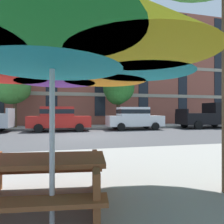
# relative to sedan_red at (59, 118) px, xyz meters

# --- Properties ---
(ground_plane) EXTENTS (120.00, 120.00, 0.00)m
(ground_plane) POSITION_rel_sedan_red_xyz_m (1.53, -3.70, -0.95)
(ground_plane) COLOR #424244
(sidewalk_near_patio) EXTENTS (56.00, 9.00, 0.12)m
(sidewalk_near_patio) POSITION_rel_sedan_red_xyz_m (1.53, -12.70, -0.89)
(sidewalk_near_patio) COLOR gray
(sidewalk_near_patio) RESTS_ON ground
(sidewalk_far) EXTENTS (56.00, 3.60, 0.12)m
(sidewalk_far) POSITION_rel_sedan_red_xyz_m (1.53, 3.10, -0.89)
(sidewalk_far) COLOR #B2ADA3
(sidewalk_far) RESTS_ON ground
(apartment_building) EXTENTS (47.88, 12.08, 12.80)m
(apartment_building) POSITION_rel_sedan_red_xyz_m (1.53, 11.29, 5.45)
(apartment_building) COLOR #934C3D
(apartment_building) RESTS_ON ground
(sedan_red) EXTENTS (4.40, 1.98, 1.78)m
(sedan_red) POSITION_rel_sedan_red_xyz_m (0.00, 0.00, 0.00)
(sedan_red) COLOR #B21E19
(sedan_red) RESTS_ON ground
(sedan_white) EXTENTS (4.40, 1.98, 1.78)m
(sedan_white) POSITION_rel_sedan_red_xyz_m (5.76, 0.00, 0.00)
(sedan_white) COLOR silver
(sedan_white) RESTS_ON ground
(pickup_black) EXTENTS (5.10, 2.12, 2.20)m
(pickup_black) POSITION_rel_sedan_red_xyz_m (12.72, 0.00, 0.08)
(pickup_black) COLOR black
(pickup_black) RESTS_ON ground
(street_tree_left) EXTENTS (3.18, 3.13, 5.14)m
(street_tree_left) POSITION_rel_sedan_red_xyz_m (-3.89, 3.06, 2.55)
(street_tree_left) COLOR brown
(street_tree_left) RESTS_ON ground
(street_tree_middle) EXTENTS (2.94, 2.94, 5.17)m
(street_tree_middle) POSITION_rel_sedan_red_xyz_m (5.23, 2.83, 2.57)
(street_tree_middle) COLOR #4C3823
(street_tree_middle) RESTS_ON ground
(patio_umbrella) EXTENTS (3.40, 3.40, 2.43)m
(patio_umbrella) POSITION_rel_sedan_red_xyz_m (0.31, -12.70, 1.16)
(patio_umbrella) COLOR silver
(patio_umbrella) RESTS_ON ground
(picnic_table) EXTENTS (1.98, 1.73, 0.77)m
(picnic_table) POSITION_rel_sedan_red_xyz_m (0.08, -12.18, -0.46)
(picnic_table) COLOR brown
(picnic_table) RESTS_ON ground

